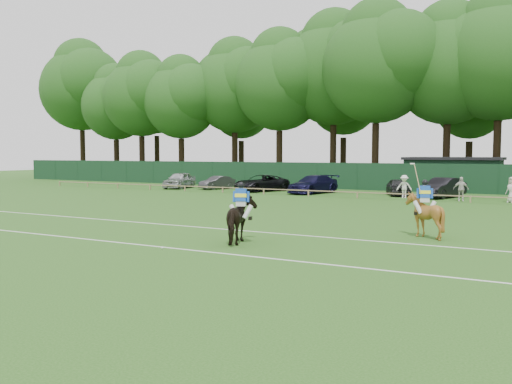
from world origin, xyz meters
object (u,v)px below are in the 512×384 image
Objects in this scene: horse_chestnut at (424,215)px; sedan_silver at (180,180)px; hatch_grey at (398,187)px; polo_ball at (162,248)px; sedan_grey at (217,183)px; suv_black at (261,183)px; estate_black at (443,188)px; horse_dark at (241,220)px; utility_shed at (453,174)px; spectator_right at (512,190)px; sedan_navy at (313,184)px; spectator_left at (404,187)px; spectator_mid at (461,189)px.

sedan_silver is at bearing -51.13° from horse_chestnut.
hatch_grey is at bearing -8.66° from sedan_silver.
sedan_silver is at bearing 125.72° from polo_ball.
hatch_grey is at bearing 14.56° from sedan_grey.
suv_black is 11.95m from hatch_grey.
polo_ball is (-4.78, -27.75, -0.72)m from estate_black.
horse_dark is 0.25× the size of utility_shed.
spectator_right reaches higher than sedan_grey.
sedan_navy is at bearing -71.27° from horse_chestnut.
sedan_silver is 0.55× the size of utility_shed.
horse_chestnut is 19.84m from spectator_left.
sedan_grey is 0.94× the size of hatch_grey.
horse_dark is 1.18× the size of spectator_right.
spectator_mid is at bearing -15.90° from sedan_silver.
horse_chestnut is at bearing -83.35° from utility_shed.
horse_chestnut is 0.48× the size of sedan_grey.
horse_dark is 25.97m from sedan_navy.
suv_black reaches higher than polo_ball.
spectator_right is (29.30, -1.50, 0.10)m from sedan_silver.
spectator_mid is (22.14, -2.50, 0.24)m from sedan_grey.
estate_black is 8.59m from utility_shed.
horse_chestnut reaches higher than spectator_right.
horse_dark is 3.15m from polo_ball.
estate_black is at bearing 19.05° from spectator_left.
polo_ball is at bearing -106.23° from spectator_left.
spectator_mid is at bearing -78.52° from utility_shed.
sedan_navy is 58.74× the size of polo_ball.
utility_shed reaches higher than horse_chestnut.
hatch_grey is 2.33× the size of spectator_mid.
sedan_navy is at bearing 9.00° from sedan_grey.
suv_black is 2.95× the size of spectator_right.
horse_chestnut reaches higher than spectator_mid.
horse_dark is at bearing 24.79° from horse_chestnut.
utility_shed is (2.99, 7.82, 0.85)m from hatch_grey.
horse_dark is at bearing -42.62° from sedan_grey.
sedan_navy is 27.87m from polo_ball.
spectator_right is at bearing -39.73° from hatch_grey.
spectator_mid is (17.07, -1.85, 0.13)m from suv_black.
sedan_silver is at bearing -148.63° from spectator_right.
hatch_grey is at bearing 87.54° from polo_ball.
spectator_left is 1.01× the size of spectator_mid.
utility_shed is at bearing 55.87° from sedan_navy.
spectator_right is (25.40, -2.16, 0.27)m from sedan_grey.
spectator_left is (1.01, -2.21, 0.19)m from hatch_grey.
estate_black is 2.82m from spectator_mid.
sedan_grey is 41.62× the size of polo_ball.
spectator_mid reaches higher than estate_black.
horse_dark is 1.17× the size of horse_chestnut.
sedan_grey is 2.15× the size of spectator_left.
polo_ball is (-1.22, -28.46, -0.64)m from hatch_grey.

